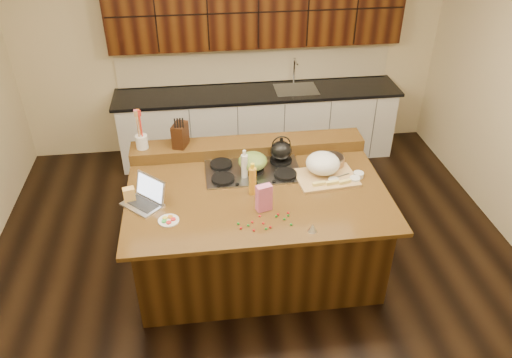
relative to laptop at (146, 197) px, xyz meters
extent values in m
cube|color=black|center=(1.00, 0.08, -0.99)|extent=(5.50, 5.00, 0.01)
cube|color=beige|center=(1.00, 2.59, 0.37)|extent=(5.50, 0.01, 2.70)
cube|color=black|center=(1.00, 0.08, -0.54)|extent=(2.22, 1.42, 0.88)
cube|color=black|center=(1.00, 0.08, -0.08)|extent=(2.40, 1.60, 0.04)
cube|color=black|center=(1.00, 0.78, 0.00)|extent=(2.40, 0.30, 0.12)
cube|color=gray|center=(1.00, 0.38, -0.06)|extent=(0.92, 0.52, 0.02)
cylinder|color=black|center=(0.70, 0.51, -0.04)|extent=(0.22, 0.22, 0.03)
cylinder|color=black|center=(1.30, 0.51, -0.04)|extent=(0.22, 0.22, 0.03)
cylinder|color=black|center=(0.70, 0.25, -0.04)|extent=(0.22, 0.22, 0.03)
cylinder|color=black|center=(1.30, 0.25, -0.04)|extent=(0.22, 0.22, 0.03)
cylinder|color=black|center=(1.00, 0.38, -0.04)|extent=(0.22, 0.22, 0.03)
cube|color=silver|center=(1.30, 2.25, -0.53)|extent=(3.60, 0.62, 0.90)
cube|color=black|center=(1.30, 2.25, -0.06)|extent=(3.70, 0.66, 0.04)
cube|color=gray|center=(1.80, 2.25, -0.05)|extent=(0.55, 0.42, 0.01)
cylinder|color=gray|center=(1.80, 2.43, 0.14)|extent=(0.02, 0.02, 0.36)
cube|color=black|center=(1.30, 2.40, 0.97)|extent=(3.60, 0.34, 0.90)
cube|color=beige|center=(1.30, 2.56, 0.22)|extent=(3.60, 0.03, 0.50)
ellipsoid|color=black|center=(1.30, 0.51, 0.08)|extent=(0.24, 0.24, 0.19)
ellipsoid|color=olive|center=(1.00, 0.38, 0.06)|extent=(0.34, 0.34, 0.16)
cube|color=#B7B7BC|center=(-0.04, -0.04, -0.06)|extent=(0.41, 0.41, 0.02)
cube|color=black|center=(-0.04, -0.04, -0.05)|extent=(0.30, 0.30, 0.00)
cube|color=#B7B7BC|center=(0.04, 0.05, 0.06)|extent=(0.29, 0.29, 0.22)
cube|color=silver|center=(0.04, 0.04, 0.06)|extent=(0.26, 0.26, 0.19)
cylinder|color=gold|center=(0.96, 0.02, 0.07)|extent=(0.08, 0.08, 0.27)
cylinder|color=silver|center=(0.91, 0.29, 0.06)|extent=(0.08, 0.08, 0.25)
cube|color=tan|center=(1.68, 0.17, -0.05)|extent=(0.60, 0.46, 0.03)
ellipsoid|color=white|center=(1.66, 0.25, 0.06)|extent=(0.33, 0.33, 0.20)
cube|color=#EDD872|center=(1.58, 0.04, -0.02)|extent=(0.12, 0.03, 0.03)
cube|color=#EDD872|center=(1.70, 0.04, -0.02)|extent=(0.12, 0.03, 0.03)
cube|color=#EDD872|center=(1.83, 0.04, -0.02)|extent=(0.12, 0.03, 0.03)
cylinder|color=gray|center=(1.81, 0.15, -0.03)|extent=(0.22, 0.09, 0.01)
cylinder|color=white|center=(2.00, 0.17, -0.04)|extent=(0.12, 0.12, 0.04)
cylinder|color=white|center=(1.94, 0.09, -0.04)|extent=(0.12, 0.12, 0.04)
cylinder|color=white|center=(1.73, 0.09, -0.04)|extent=(0.12, 0.12, 0.04)
cylinder|color=#996B3F|center=(1.80, 0.39, -0.02)|extent=(0.27, 0.27, 0.09)
cone|color=silver|center=(1.38, -0.58, -0.03)|extent=(0.09, 0.09, 0.07)
cube|color=#DA6698|center=(1.02, -0.23, 0.06)|extent=(0.15, 0.10, 0.25)
cylinder|color=white|center=(0.20, -0.29, -0.06)|extent=(0.19, 0.19, 0.01)
cube|color=#F1B555|center=(-0.15, 0.04, 0.01)|extent=(0.11, 0.09, 0.14)
cylinder|color=white|center=(-0.07, 0.78, 0.13)|extent=(0.12, 0.12, 0.14)
cube|color=black|center=(0.32, 0.78, 0.18)|extent=(0.18, 0.23, 0.24)
ellipsoid|color=red|center=(0.90, -0.41, -0.05)|extent=(0.02, 0.02, 0.02)
ellipsoid|color=#198C26|center=(1.12, -0.35, -0.05)|extent=(0.02, 0.02, 0.02)
ellipsoid|color=red|center=(0.90, -0.52, -0.05)|extent=(0.02, 0.02, 0.02)
ellipsoid|color=#198C26|center=(1.18, -0.40, -0.05)|extent=(0.02, 0.02, 0.02)
ellipsoid|color=red|center=(0.80, -0.48, -0.05)|extent=(0.02, 0.02, 0.02)
ellipsoid|color=#198C26|center=(1.22, -0.36, -0.05)|extent=(0.02, 0.02, 0.02)
ellipsoid|color=red|center=(0.99, -0.44, -0.05)|extent=(0.02, 0.02, 0.02)
ellipsoid|color=#198C26|center=(0.78, -0.41, -0.05)|extent=(0.02, 0.02, 0.02)
ellipsoid|color=red|center=(1.13, -0.33, -0.05)|extent=(0.02, 0.02, 0.02)
ellipsoid|color=#198C26|center=(0.86, -0.45, -0.05)|extent=(0.02, 0.02, 0.02)
ellipsoid|color=red|center=(1.23, -0.32, -0.05)|extent=(0.02, 0.02, 0.02)
ellipsoid|color=#198C26|center=(1.22, -0.48, -0.05)|extent=(0.02, 0.02, 0.02)
ellipsoid|color=red|center=(0.97, -0.34, -0.05)|extent=(0.02, 0.02, 0.02)
ellipsoid|color=#198C26|center=(1.00, -0.51, -0.05)|extent=(0.02, 0.02, 0.02)
ellipsoid|color=red|center=(1.04, -0.49, -0.05)|extent=(0.02, 0.02, 0.02)
camera|label=1|loc=(0.51, -3.69, 2.58)|focal=35.00mm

